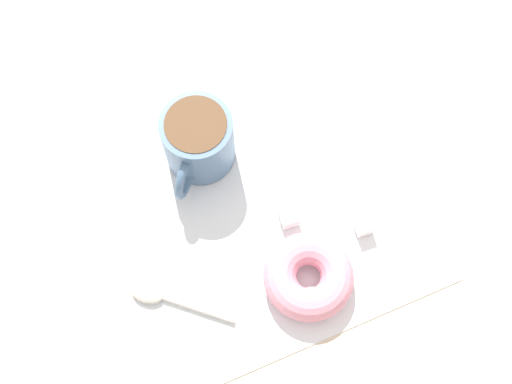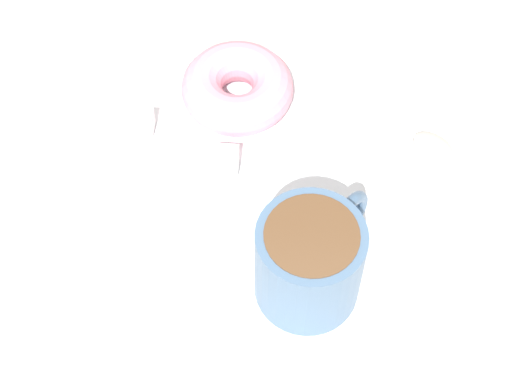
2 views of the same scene
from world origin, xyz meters
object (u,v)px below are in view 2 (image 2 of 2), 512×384
Objects in this scene: donut at (237,88)px; sugar_cube_extra at (226,160)px; sugar_cube at (142,122)px; spoon at (419,137)px; coffee_cup at (311,260)px.

donut reaches higher than sugar_cube_extra.
donut is at bearing -65.65° from sugar_cube.
donut is at bearing 78.29° from spoon.
spoon is at bearing -31.87° from coffee_cup.
sugar_cube is at bearing 90.72° from spoon.
coffee_cup reaches higher than sugar_cube.
sugar_cube_extra reaches higher than spoon.
donut is (17.37, 6.63, -2.40)cm from coffee_cup.
donut reaches higher than sugar_cube.
spoon is 5.14× the size of sugar_cube_extra.
coffee_cup reaches higher than donut.
coffee_cup is at bearing -159.12° from donut.
coffee_cup is 5.01× the size of sugar_cube_extra.
donut reaches higher than spoon.
spoon is 5.54× the size of sugar_cube.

